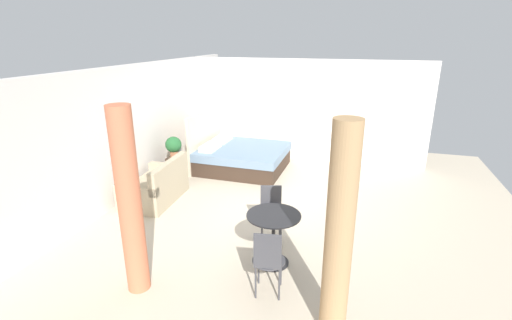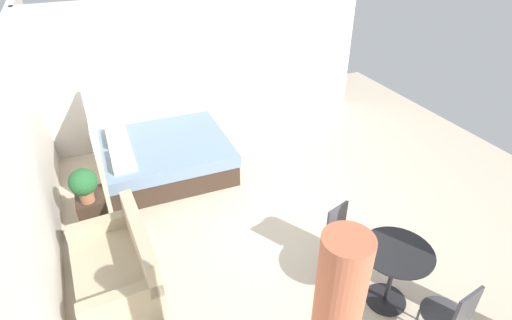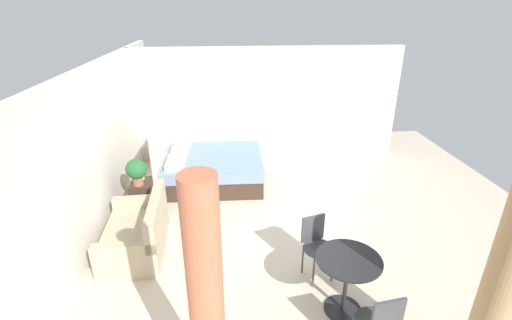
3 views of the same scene
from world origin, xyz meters
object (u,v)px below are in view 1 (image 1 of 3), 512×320
(bed, at_px, (240,156))
(balcony_table, at_px, (273,229))
(cafe_chair_near_window, at_px, (271,208))
(cafe_chair_near_couch, at_px, (268,258))
(nightstand, at_px, (178,167))
(couch, at_px, (157,187))
(vase, at_px, (179,150))
(potted_plant, at_px, (173,146))

(bed, distance_m, balcony_table, 3.96)
(cafe_chair_near_window, height_order, cafe_chair_near_couch, cafe_chair_near_couch)
(bed, xyz_separation_m, nightstand, (-0.98, 1.13, -0.05))
(couch, bearing_deg, cafe_chair_near_window, -106.33)
(bed, distance_m, vase, 1.46)
(cafe_chair_near_window, bearing_deg, nightstand, 53.97)
(nightstand, xyz_separation_m, vase, (0.12, 0.01, 0.36))
(vase, relative_size, cafe_chair_near_couch, 0.24)
(vase, relative_size, balcony_table, 0.28)
(nightstand, bearing_deg, cafe_chair_near_couch, -138.01)
(bed, relative_size, balcony_table, 2.68)
(nightstand, bearing_deg, potted_plant, 167.43)
(vase, relative_size, cafe_chair_near_window, 0.25)
(couch, relative_size, potted_plant, 2.97)
(bed, bearing_deg, cafe_chair_near_couch, -156.82)
(couch, height_order, vase, couch)
(bed, xyz_separation_m, cafe_chair_near_couch, (-4.25, -1.82, 0.23))
(bed, relative_size, couch, 1.45)
(potted_plant, distance_m, cafe_chair_near_window, 3.24)
(bed, relative_size, cafe_chair_near_window, 2.38)
(cafe_chair_near_window, bearing_deg, vase, 52.38)
(nightstand, xyz_separation_m, potted_plant, (-0.10, 0.02, 0.53))
(vase, distance_m, cafe_chair_near_couch, 4.50)
(couch, distance_m, cafe_chair_near_window, 2.58)
(cafe_chair_near_window, bearing_deg, couch, 73.67)
(nightstand, bearing_deg, couch, -171.72)
(potted_plant, xyz_separation_m, cafe_chair_near_window, (-1.82, -2.66, -0.27))
(balcony_table, xyz_separation_m, cafe_chair_near_couch, (-0.69, -0.11, 0.01))
(nightstand, distance_m, balcony_table, 3.85)
(potted_plant, relative_size, cafe_chair_near_couch, 0.52)
(potted_plant, height_order, cafe_chair_near_window, potted_plant)
(cafe_chair_near_couch, bearing_deg, vase, 41.03)
(cafe_chair_near_window, bearing_deg, bed, 27.56)
(cafe_chair_near_couch, bearing_deg, cafe_chair_near_window, 12.85)
(couch, height_order, nightstand, couch)
(vase, distance_m, balcony_table, 3.93)
(nightstand, bearing_deg, cafe_chair_near_window, -126.03)
(balcony_table, xyz_separation_m, cafe_chair_near_window, (0.66, 0.20, -0.01))
(couch, bearing_deg, nightstand, 8.28)
(potted_plant, bearing_deg, cafe_chair_near_couch, -136.91)
(couch, distance_m, balcony_table, 3.02)
(bed, xyz_separation_m, vase, (-0.86, 1.13, 0.31))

